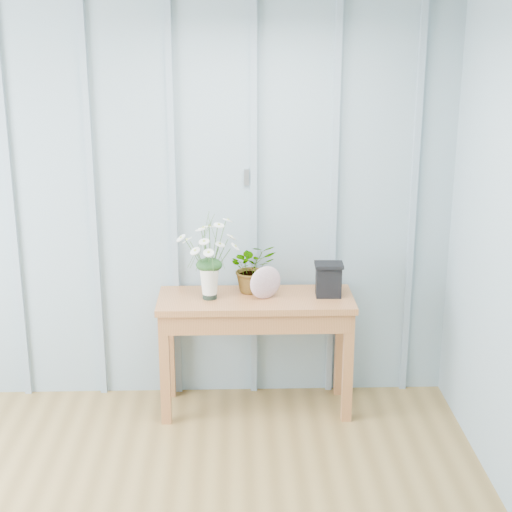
{
  "coord_description": "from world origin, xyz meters",
  "views": [
    {
      "loc": [
        0.63,
        -2.52,
        2.41
      ],
      "look_at": [
        0.76,
        1.94,
        1.03
      ],
      "focal_mm": 55.0,
      "sensor_mm": 36.0,
      "label": 1
    }
  ],
  "objects_px": {
    "daisy_vase": "(209,244)",
    "felt_disc_vessel": "(265,283)",
    "carved_box": "(329,279)",
    "sideboard": "(256,315)"
  },
  "relations": [
    {
      "from": "daisy_vase",
      "to": "felt_disc_vessel",
      "type": "bearing_deg",
      "value": -2.12
    },
    {
      "from": "daisy_vase",
      "to": "carved_box",
      "type": "distance_m",
      "value": 0.77
    },
    {
      "from": "carved_box",
      "to": "felt_disc_vessel",
      "type": "bearing_deg",
      "value": -174.6
    },
    {
      "from": "sideboard",
      "to": "daisy_vase",
      "type": "xyz_separation_m",
      "value": [
        -0.28,
        -0.01,
        0.46
      ]
    },
    {
      "from": "felt_disc_vessel",
      "to": "carved_box",
      "type": "xyz_separation_m",
      "value": [
        0.39,
        0.04,
        0.0
      ]
    },
    {
      "from": "sideboard",
      "to": "carved_box",
      "type": "relative_size",
      "value": 5.71
    },
    {
      "from": "daisy_vase",
      "to": "felt_disc_vessel",
      "type": "height_order",
      "value": "daisy_vase"
    },
    {
      "from": "sideboard",
      "to": "carved_box",
      "type": "distance_m",
      "value": 0.5
    },
    {
      "from": "sideboard",
      "to": "carved_box",
      "type": "height_order",
      "value": "carved_box"
    },
    {
      "from": "sideboard",
      "to": "daisy_vase",
      "type": "height_order",
      "value": "daisy_vase"
    }
  ]
}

